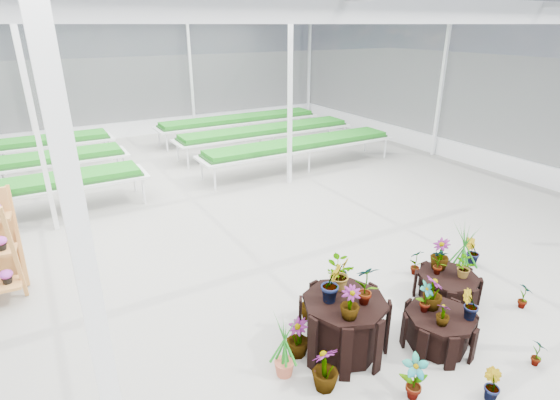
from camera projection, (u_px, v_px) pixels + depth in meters
ground_plane at (262, 276)px, 7.82m from camera, size 24.00×24.00×0.00m
greenhouse_shell at (260, 155)px, 6.98m from camera, size 18.00×24.00×4.50m
steel_frame at (260, 155)px, 6.98m from camera, size 18.00×24.00×4.50m
nursery_benches at (152, 156)px, 13.44m from camera, size 16.00×7.00×0.84m
plinth_tall at (343, 325)px, 5.93m from camera, size 1.38×1.38×0.80m
plinth_mid at (438, 330)px, 6.06m from camera, size 1.20×1.20×0.51m
plinth_low at (447, 287)px, 7.10m from camera, size 1.01×1.01×0.45m
nursery_plants at (392, 294)px, 6.34m from camera, size 4.82×3.18×1.39m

